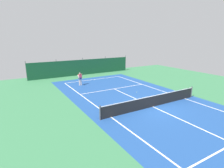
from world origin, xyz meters
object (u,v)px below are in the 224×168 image
at_px(tennis_player, 80,78).
at_px(tennis_ball_midcourt, 137,99).
at_px(tennis_ball_near_player, 137,92).
at_px(parked_car, 79,67).
at_px(tennis_net, 153,101).

distance_m(tennis_player, tennis_ball_midcourt, 8.27).
bearing_deg(tennis_ball_midcourt, tennis_ball_near_player, 51.94).
height_order(tennis_ball_near_player, tennis_ball_midcourt, same).
bearing_deg(tennis_ball_near_player, parked_car, 93.41).
height_order(tennis_net, tennis_player, tennis_player).
height_order(tennis_ball_near_player, parked_car, parked_car).
xyz_separation_m(tennis_player, tennis_ball_midcourt, (2.68, -7.76, -0.93)).
xyz_separation_m(tennis_player, tennis_ball_near_player, (4.15, -5.89, -0.93)).
xyz_separation_m(tennis_ball_midcourt, parked_car, (0.58, 16.80, 0.81)).
bearing_deg(tennis_player, tennis_ball_midcourt, 108.30).
distance_m(tennis_ball_midcourt, parked_car, 16.83).
relative_size(tennis_player, tennis_ball_midcourt, 24.85).
relative_size(tennis_player, tennis_ball_near_player, 24.85).
xyz_separation_m(tennis_net, tennis_ball_midcourt, (-0.06, 2.14, -0.48)).
relative_size(tennis_net, parked_car, 2.40).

